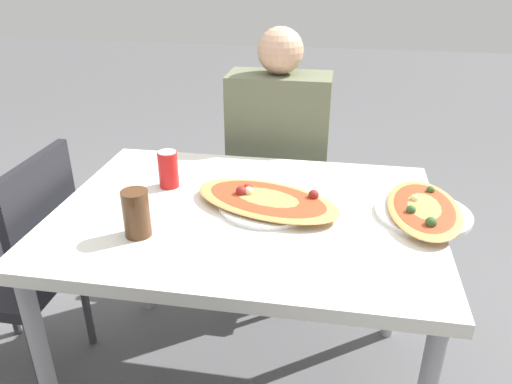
# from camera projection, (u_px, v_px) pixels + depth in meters

# --- Properties ---
(dining_table) EXTENTS (1.17, 0.86, 0.74)m
(dining_table) POSITION_uv_depth(u_px,v_px,m) (246.00, 231.00, 1.57)
(dining_table) COLOR silver
(dining_table) RESTS_ON ground_plane
(chair_far_seated) EXTENTS (0.40, 0.40, 0.89)m
(chair_far_seated) POSITION_uv_depth(u_px,v_px,m) (280.00, 181.00, 2.31)
(chair_far_seated) COLOR black
(chair_far_seated) RESTS_ON ground_plane
(chair_side_left) EXTENTS (0.40, 0.40, 0.89)m
(chair_side_left) POSITION_uv_depth(u_px,v_px,m) (23.00, 263.00, 1.71)
(chair_side_left) COLOR black
(chair_side_left) RESTS_ON ground_plane
(person_seated) EXTENTS (0.42, 0.24, 1.20)m
(person_seated) POSITION_uv_depth(u_px,v_px,m) (278.00, 149.00, 2.12)
(person_seated) COLOR #2D2D38
(person_seated) RESTS_ON ground_plane
(pizza_main) EXTENTS (0.53, 0.39, 0.06)m
(pizza_main) POSITION_uv_depth(u_px,v_px,m) (267.00, 201.00, 1.55)
(pizza_main) COLOR white
(pizza_main) RESTS_ON dining_table
(soda_can) EXTENTS (0.07, 0.07, 0.12)m
(soda_can) POSITION_uv_depth(u_px,v_px,m) (168.00, 169.00, 1.66)
(soda_can) COLOR red
(soda_can) RESTS_ON dining_table
(drink_glass) EXTENTS (0.08, 0.08, 0.14)m
(drink_glass) POSITION_uv_depth(u_px,v_px,m) (136.00, 213.00, 1.37)
(drink_glass) COLOR #4C2D19
(drink_glass) RESTS_ON dining_table
(pizza_second) EXTENTS (0.28, 0.39, 0.06)m
(pizza_second) POSITION_uv_depth(u_px,v_px,m) (424.00, 210.00, 1.49)
(pizza_second) COLOR white
(pizza_second) RESTS_ON dining_table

